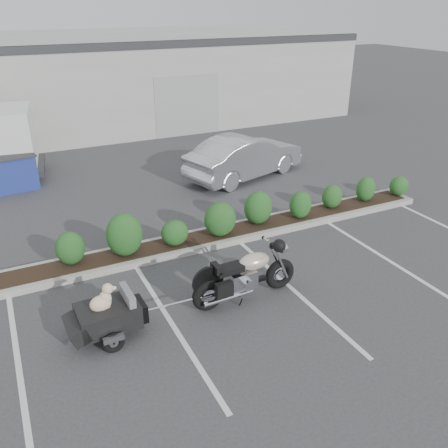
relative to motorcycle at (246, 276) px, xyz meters
name	(u,v)px	position (x,y,z in m)	size (l,w,h in m)	color
ground	(229,289)	(-0.14, 0.44, -0.54)	(90.00, 90.00, 0.00)	#38383A
planter_kerb	(225,235)	(0.86, 2.64, -0.46)	(12.00, 1.00, 0.15)	#9E9E93
building	(71,80)	(-0.14, 17.44, 1.46)	(26.00, 10.00, 4.00)	#9EA099
motorcycle	(246,276)	(0.00, 0.00, 0.00)	(2.35, 0.79, 1.35)	black
pet_trailer	(107,315)	(-2.79, 0.02, -0.07)	(1.87, 1.04, 1.12)	black
sedan	(245,157)	(3.48, 6.47, 0.18)	(1.52, 4.35, 1.43)	silver
dumpster	(7,172)	(-3.84, 8.76, 0.03)	(1.85, 1.38, 1.13)	navy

